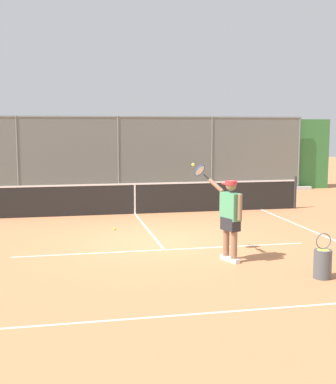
# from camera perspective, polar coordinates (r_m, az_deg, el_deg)

# --- Properties ---
(ground_plane) EXTENTS (60.00, 60.00, 0.00)m
(ground_plane) POSITION_cam_1_polar(r_m,az_deg,el_deg) (12.03, -1.14, -5.63)
(ground_plane) COLOR #C67A4C
(court_line_markings) EXTENTS (8.38, 8.67, 0.01)m
(court_line_markings) POSITION_cam_1_polar(r_m,az_deg,el_deg) (10.93, -0.05, -6.93)
(court_line_markings) COLOR white
(court_line_markings) RESTS_ON ground
(fence_backdrop) EXTENTS (18.45, 1.37, 3.11)m
(fence_backdrop) POSITION_cam_1_polar(r_m,az_deg,el_deg) (20.98, -5.74, 4.01)
(fence_backdrop) COLOR slate
(fence_backdrop) RESTS_ON ground
(tennis_net) EXTENTS (10.77, 0.09, 1.07)m
(tennis_net) POSITION_cam_1_polar(r_m,az_deg,el_deg) (15.81, -3.74, -0.69)
(tennis_net) COLOR #2D2D2D
(tennis_net) RESTS_ON ground
(tennis_player) EXTENTS (0.79, 1.23, 1.93)m
(tennis_player) POSITION_cam_1_polar(r_m,az_deg,el_deg) (10.25, 6.92, -2.49)
(tennis_player) COLOR silver
(tennis_player) RESTS_ON ground
(tennis_ball_near_net) EXTENTS (0.07, 0.07, 0.07)m
(tennis_ball_near_net) POSITION_cam_1_polar(r_m,az_deg,el_deg) (13.47, -6.00, -4.11)
(tennis_ball_near_net) COLOR #CCDB33
(tennis_ball_near_net) RESTS_ON ground
(ball_basket) EXTENTS (0.32, 0.32, 0.83)m
(ball_basket) POSITION_cam_1_polar(r_m,az_deg,el_deg) (9.58, 16.92, -7.50)
(ball_basket) COLOR #4C5156
(ball_basket) RESTS_ON ground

